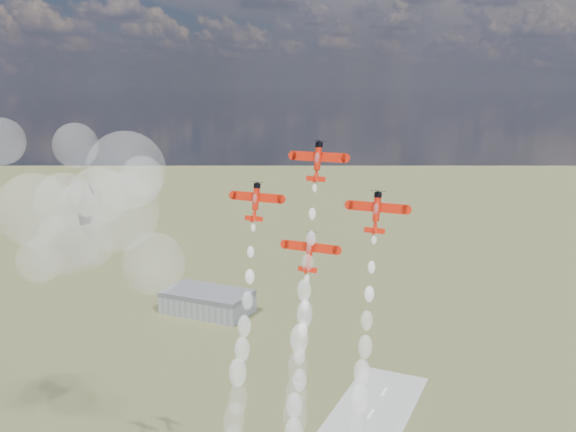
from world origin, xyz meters
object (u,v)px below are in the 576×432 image
(hangar, at_px, (207,301))
(plane_right, at_px, (377,211))
(plane_slot, at_px, (309,251))
(plane_lead, at_px, (318,160))
(plane_left, at_px, (256,201))

(hangar, distance_m, plane_right, 245.52)
(plane_right, height_order, plane_slot, plane_right)
(hangar, height_order, plane_slot, plane_slot)
(hangar, distance_m, plane_lead, 240.02)
(hangar, height_order, plane_left, plane_left)
(hangar, height_order, plane_lead, plane_lead)
(plane_right, relative_size, plane_slot, 1.00)
(plane_lead, bearing_deg, hangar, 128.81)
(plane_lead, height_order, plane_left, plane_lead)
(hangar, distance_m, plane_left, 229.86)
(plane_left, height_order, plane_right, same)
(plane_lead, bearing_deg, plane_slot, -90.00)
(plane_left, relative_size, plane_right, 1.00)
(plane_left, xyz_separation_m, plane_slot, (13.86, -2.12, -9.47))
(hangar, xyz_separation_m, plane_right, (148.18, -169.14, 98.56))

